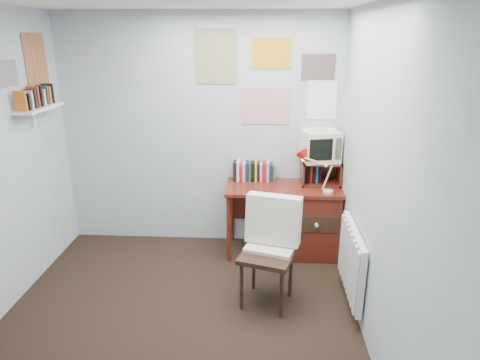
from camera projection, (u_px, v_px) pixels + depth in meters
The scene contains 13 objects.
ground at pixel (173, 338), 3.37m from camera, with size 3.50×3.50×0.00m, color black.
back_wall at pixel (200, 133), 4.61m from camera, with size 3.00×0.02×2.50m, color #B1BCCA.
right_wall at pixel (384, 194), 2.88m from camera, with size 0.02×3.50×2.50m, color #B1BCCA.
desk at pixel (308, 218), 4.57m from camera, with size 1.20×0.55×0.76m.
desk_chair at pixel (267, 256), 3.67m from camera, with size 0.47×0.45×0.93m, color black.
desk_lamp at pixel (329, 176), 4.22m from camera, with size 0.25×0.22×0.36m, color #B20E0B.
tv_riser at pixel (321, 172), 4.51m from camera, with size 0.40×0.30×0.25m, color #581D14.
crt_tv at pixel (320, 144), 4.43m from camera, with size 0.36×0.34×0.35m, color beige.
book_row at pixel (261, 171), 4.61m from camera, with size 0.60×0.14×0.22m, color #581D14.
radiator at pixel (352, 261), 3.67m from camera, with size 0.09×0.80×0.60m, color white.
wall_shelf at pixel (39, 108), 3.95m from camera, with size 0.20×0.62×0.24m, color white.
posters_back at pixel (266, 77), 4.37m from camera, with size 1.20×0.01×0.90m, color white.
posters_left at pixel (22, 65), 3.83m from camera, with size 0.01×0.70×0.60m, color white.
Camera 1 is at (0.68, -2.74, 2.28)m, focal length 32.00 mm.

